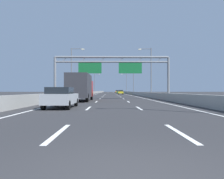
{
  "coord_description": "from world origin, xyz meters",
  "views": [
    {
      "loc": [
        -0.27,
        -2.95,
        1.26
      ],
      "look_at": [
        0.41,
        70.5,
        1.64
      ],
      "focal_mm": 34.87,
      "sensor_mm": 36.0,
      "label": 1
    }
  ],
  "objects_px": {
    "streetlamp_right_distant": "(126,82)",
    "green_car": "(119,92)",
    "streetlamp_left_far": "(89,78)",
    "box_truck": "(80,87)",
    "streetlamp_left_mid": "(73,69)",
    "streetlamp_left_distant": "(95,82)",
    "streetlamp_right_far": "(133,78)",
    "orange_car": "(117,91)",
    "silver_car": "(61,97)",
    "streetlamp_right_mid": "(150,69)",
    "sign_gantry": "(111,66)",
    "yellow_car": "(121,92)"
  },
  "relations": [
    {
      "from": "box_truck",
      "to": "streetlamp_right_distant",
      "type": "bearing_deg",
      "value": 81.87
    },
    {
      "from": "streetlamp_left_far",
      "to": "streetlamp_left_distant",
      "type": "bearing_deg",
      "value": 90.0
    },
    {
      "from": "sign_gantry",
      "to": "streetlamp_right_far",
      "type": "distance_m",
      "value": 42.3
    },
    {
      "from": "streetlamp_right_far",
      "to": "streetlamp_right_mid",
      "type": "bearing_deg",
      "value": -90.0
    },
    {
      "from": "streetlamp_left_mid",
      "to": "box_truck",
      "type": "xyz_separation_m",
      "value": [
        3.63,
        -15.74,
        -3.68
      ]
    },
    {
      "from": "silver_car",
      "to": "streetlamp_right_mid",
      "type": "bearing_deg",
      "value": 66.71
    },
    {
      "from": "streetlamp_left_far",
      "to": "green_car",
      "type": "distance_m",
      "value": 27.62
    },
    {
      "from": "streetlamp_right_distant",
      "to": "green_car",
      "type": "height_order",
      "value": "streetlamp_right_distant"
    },
    {
      "from": "yellow_car",
      "to": "streetlamp_right_mid",
      "type": "bearing_deg",
      "value": -83.05
    },
    {
      "from": "streetlamp_right_far",
      "to": "streetlamp_left_far",
      "type": "bearing_deg",
      "value": 180.0
    },
    {
      "from": "streetlamp_left_far",
      "to": "streetlamp_left_distant",
      "type": "distance_m",
      "value": 31.66
    },
    {
      "from": "green_car",
      "to": "box_truck",
      "type": "relative_size",
      "value": 0.52
    },
    {
      "from": "yellow_car",
      "to": "box_truck",
      "type": "relative_size",
      "value": 0.57
    },
    {
      "from": "sign_gantry",
      "to": "streetlamp_right_far",
      "type": "xyz_separation_m",
      "value": [
        7.52,
        41.62,
        0.56
      ]
    },
    {
      "from": "streetlamp_right_distant",
      "to": "green_car",
      "type": "bearing_deg",
      "value": -119.62
    },
    {
      "from": "sign_gantry",
      "to": "streetlamp_left_distant",
      "type": "height_order",
      "value": "streetlamp_left_distant"
    },
    {
      "from": "green_car",
      "to": "yellow_car",
      "type": "relative_size",
      "value": 0.92
    },
    {
      "from": "streetlamp_left_mid",
      "to": "streetlamp_right_mid",
      "type": "relative_size",
      "value": 1.0
    },
    {
      "from": "sign_gantry",
      "to": "orange_car",
      "type": "bearing_deg",
      "value": 87.61
    },
    {
      "from": "streetlamp_right_mid",
      "to": "silver_car",
      "type": "height_order",
      "value": "streetlamp_right_mid"
    },
    {
      "from": "streetlamp_right_distant",
      "to": "streetlamp_left_distant",
      "type": "bearing_deg",
      "value": 180.0
    },
    {
      "from": "streetlamp_left_mid",
      "to": "orange_car",
      "type": "relative_size",
      "value": 2.09
    },
    {
      "from": "streetlamp_right_far",
      "to": "box_truck",
      "type": "height_order",
      "value": "streetlamp_right_far"
    },
    {
      "from": "streetlamp_left_mid",
      "to": "silver_car",
      "type": "bearing_deg",
      "value": -82.05
    },
    {
      "from": "orange_car",
      "to": "green_car",
      "type": "bearing_deg",
      "value": -90.18
    },
    {
      "from": "streetlamp_right_mid",
      "to": "silver_car",
      "type": "bearing_deg",
      "value": -113.29
    },
    {
      "from": "streetlamp_left_mid",
      "to": "streetlamp_left_distant",
      "type": "distance_m",
      "value": 63.33
    },
    {
      "from": "sign_gantry",
      "to": "streetlamp_left_mid",
      "type": "bearing_deg",
      "value": 126.65
    },
    {
      "from": "streetlamp_right_distant",
      "to": "silver_car",
      "type": "height_order",
      "value": "streetlamp_right_distant"
    },
    {
      "from": "streetlamp_right_far",
      "to": "streetlamp_left_mid",
      "type": "bearing_deg",
      "value": -115.25
    },
    {
      "from": "streetlamp_left_mid",
      "to": "streetlamp_left_far",
      "type": "bearing_deg",
      "value": 90.0
    },
    {
      "from": "streetlamp_right_far",
      "to": "box_truck",
      "type": "relative_size",
      "value": 1.19
    },
    {
      "from": "streetlamp_left_far",
      "to": "box_truck",
      "type": "bearing_deg",
      "value": -85.62
    },
    {
      "from": "streetlamp_right_mid",
      "to": "streetlamp_left_far",
      "type": "bearing_deg",
      "value": 115.25
    },
    {
      "from": "streetlamp_right_distant",
      "to": "green_car",
      "type": "relative_size",
      "value": 2.28
    },
    {
      "from": "streetlamp_right_mid",
      "to": "streetlamp_left_far",
      "type": "relative_size",
      "value": 1.0
    },
    {
      "from": "streetlamp_left_distant",
      "to": "green_car",
      "type": "relative_size",
      "value": 2.28
    },
    {
      "from": "sign_gantry",
      "to": "silver_car",
      "type": "relative_size",
      "value": 3.89
    },
    {
      "from": "streetlamp_right_mid",
      "to": "streetlamp_left_far",
      "type": "xyz_separation_m",
      "value": [
        -14.93,
        31.66,
        0.0
      ]
    },
    {
      "from": "streetlamp_right_far",
      "to": "silver_car",
      "type": "height_order",
      "value": "streetlamp_right_far"
    },
    {
      "from": "yellow_car",
      "to": "box_truck",
      "type": "height_order",
      "value": "box_truck"
    },
    {
      "from": "sign_gantry",
      "to": "streetlamp_left_far",
      "type": "distance_m",
      "value": 42.28
    },
    {
      "from": "streetlamp_right_mid",
      "to": "streetlamp_right_distant",
      "type": "bearing_deg",
      "value": 90.0
    },
    {
      "from": "silver_car",
      "to": "box_truck",
      "type": "height_order",
      "value": "box_truck"
    },
    {
      "from": "orange_car",
      "to": "green_car",
      "type": "height_order",
      "value": "orange_car"
    },
    {
      "from": "streetlamp_left_far",
      "to": "yellow_car",
      "type": "distance_m",
      "value": 11.94
    },
    {
      "from": "streetlamp_left_far",
      "to": "streetlamp_right_distant",
      "type": "xyz_separation_m",
      "value": [
        14.93,
        31.66,
        0.0
      ]
    },
    {
      "from": "streetlamp_left_mid",
      "to": "streetlamp_right_distant",
      "type": "xyz_separation_m",
      "value": [
        14.93,
        63.33,
        0.0
      ]
    },
    {
      "from": "orange_car",
      "to": "box_truck",
      "type": "height_order",
      "value": "box_truck"
    },
    {
      "from": "yellow_car",
      "to": "box_truck",
      "type": "distance_m",
      "value": 49.68
    }
  ]
}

